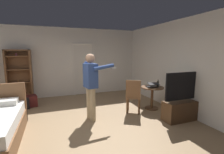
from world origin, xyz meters
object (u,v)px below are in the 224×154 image
(laptop, at_px, (152,86))
(person_blue_shirt, at_px, (91,82))
(tv_flatscreen, at_px, (184,106))
(bottle_on_table, at_px, (158,84))
(wooden_chair, at_px, (133,95))
(side_table, at_px, (152,94))
(suitcase_dark, at_px, (21,103))
(bookshelf, at_px, (19,74))
(suitcase_small, at_px, (29,101))

(laptop, xyz_separation_m, person_blue_shirt, (-1.93, -0.10, 0.25))
(tv_flatscreen, relative_size, bottle_on_table, 5.55)
(laptop, distance_m, wooden_chair, 0.72)
(tv_flatscreen, relative_size, wooden_chair, 1.28)
(tv_flatscreen, height_order, side_table, tv_flatscreen)
(tv_flatscreen, bearing_deg, suitcase_dark, 149.40)
(bookshelf, xyz_separation_m, laptop, (3.95, -2.40, -0.24))
(person_blue_shirt, bearing_deg, bottle_on_table, 1.77)
(suitcase_small, bearing_deg, side_table, -36.79)
(person_blue_shirt, distance_m, suitcase_small, 2.53)
(side_table, bearing_deg, tv_flatscreen, -73.51)
(tv_flatscreen, xyz_separation_m, person_blue_shirt, (-2.27, 0.85, 0.63))
(bottle_on_table, relative_size, suitcase_small, 0.48)
(laptop, height_order, bottle_on_table, bottle_on_table)
(bookshelf, xyz_separation_m, bottle_on_table, (4.13, -2.43, -0.20))
(bookshelf, xyz_separation_m, person_blue_shirt, (2.02, -2.50, 0.01))
(suitcase_dark, bearing_deg, suitcase_small, 26.36)
(person_blue_shirt, relative_size, suitcase_dark, 3.61)
(bookshelf, distance_m, suitcase_small, 1.19)
(bookshelf, height_order, wooden_chair, bookshelf)
(wooden_chair, relative_size, suitcase_dark, 2.06)
(bookshelf, height_order, suitcase_dark, bookshelf)
(wooden_chair, relative_size, person_blue_shirt, 0.57)
(side_table, xyz_separation_m, person_blue_shirt, (-1.97, -0.15, 0.52))
(person_blue_shirt, height_order, suitcase_small, person_blue_shirt)
(side_table, relative_size, wooden_chair, 0.71)
(side_table, relative_size, suitcase_small, 1.48)
(bookshelf, relative_size, suitcase_dark, 3.86)
(bookshelf, relative_size, laptop, 4.87)
(bottle_on_table, xyz_separation_m, person_blue_shirt, (-2.11, -0.07, 0.20))
(bookshelf, xyz_separation_m, side_table, (3.99, -2.35, -0.52))
(suitcase_small, bearing_deg, suitcase_dark, -167.03)
(suitcase_dark, bearing_deg, tv_flatscreen, -30.90)
(side_table, relative_size, suitcase_dark, 1.46)
(suitcase_dark, bearing_deg, side_table, -20.99)
(tv_flatscreen, bearing_deg, person_blue_shirt, 159.34)
(bookshelf, height_order, bottle_on_table, bookshelf)
(bottle_on_table, bearing_deg, bookshelf, 149.47)
(bottle_on_table, bearing_deg, person_blue_shirt, -178.23)
(suitcase_small, bearing_deg, wooden_chair, -43.43)
(wooden_chair, height_order, person_blue_shirt, person_blue_shirt)
(wooden_chair, bearing_deg, bottle_on_table, 2.43)
(laptop, bearing_deg, tv_flatscreen, -70.78)
(suitcase_dark, bearing_deg, bookshelf, 97.89)
(bookshelf, bearing_deg, side_table, -30.56)
(wooden_chair, height_order, suitcase_dark, wooden_chair)
(bookshelf, xyz_separation_m, tv_flatscreen, (4.28, -3.35, -0.62))
(bookshelf, distance_m, tv_flatscreen, 5.47)
(side_table, height_order, suitcase_small, side_table)
(person_blue_shirt, relative_size, suitcase_small, 3.67)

